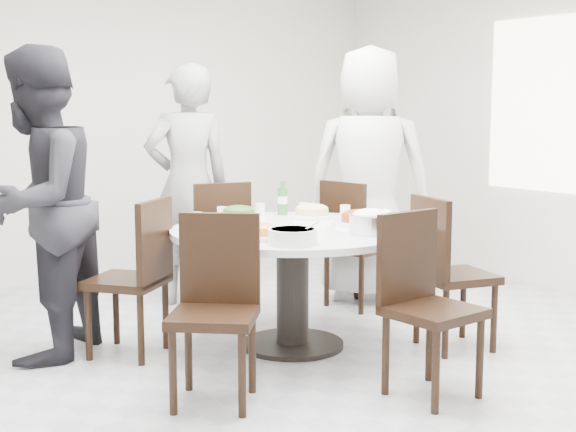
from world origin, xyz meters
TOP-DOWN VIEW (x-y plane):
  - floor at (0.00, 0.00)m, footprint 6.00×6.00m
  - wall_back at (0.00, 3.00)m, footprint 6.00×0.01m
  - dining_table at (0.35, 0.34)m, footprint 1.50×1.50m
  - chair_ne at (1.34, 0.89)m, footprint 0.48×0.48m
  - chair_n at (0.44, 1.47)m, footprint 0.50×0.50m
  - chair_nw at (-0.56, 0.78)m, footprint 0.59×0.59m
  - chair_sw at (-0.53, -0.22)m, footprint 0.59×0.59m
  - chair_s at (0.45, -0.78)m, footprint 0.45×0.45m
  - chair_se at (1.16, -0.25)m, footprint 0.51×0.51m
  - diner_right at (1.54, 1.02)m, footprint 1.11×1.10m
  - diner_middle at (0.36, 1.75)m, footprint 0.74×0.56m
  - diner_left at (-1.00, 1.02)m, footprint 1.13×1.12m
  - dish_greens at (0.26, 0.84)m, footprint 0.26×0.26m
  - dish_pale at (0.70, 0.62)m, footprint 0.28×0.28m
  - dish_orange at (-0.11, 0.54)m, footprint 0.27×0.27m
  - dish_redbrown at (0.76, 0.20)m, footprint 0.29×0.29m
  - dish_tofu at (-0.05, 0.13)m, footprint 0.27×0.27m
  - rice_bowl at (0.61, -0.09)m, footprint 0.26×0.26m
  - soup_bowl at (0.03, -0.11)m, footprint 0.27×0.27m
  - beverage_bottle at (0.64, 0.88)m, footprint 0.07×0.07m
  - tea_cups at (0.35, 0.93)m, footprint 0.07×0.07m
  - chopsticks at (0.33, 0.99)m, footprint 0.24×0.04m

SIDE VIEW (x-z plane):
  - floor at x=0.00m, z-range -0.01..0.01m
  - dining_table at x=0.35m, z-range 0.00..0.75m
  - chair_ne at x=1.34m, z-range 0.00..0.95m
  - chair_n at x=0.44m, z-range 0.00..0.95m
  - chair_nw at x=-0.56m, z-range 0.00..0.95m
  - chair_sw at x=-0.53m, z-range 0.00..0.95m
  - chair_s at x=0.45m, z-range 0.00..0.95m
  - chair_se at x=1.16m, z-range 0.00..0.95m
  - chopsticks at x=0.33m, z-range 0.75..0.76m
  - dish_greens at x=0.26m, z-range 0.75..0.82m
  - dish_tofu at x=-0.05m, z-range 0.75..0.82m
  - dish_redbrown at x=0.76m, z-range 0.75..0.82m
  - dish_orange at x=-0.11m, z-range 0.75..0.82m
  - dish_pale at x=0.70m, z-range 0.75..0.83m
  - tea_cups at x=0.35m, z-range 0.75..0.83m
  - soup_bowl at x=0.03m, z-range 0.75..0.83m
  - rice_bowl at x=0.61m, z-range 0.75..0.86m
  - beverage_bottle at x=0.64m, z-range 0.75..0.99m
  - diner_middle at x=0.36m, z-range 0.00..1.80m
  - diner_left at x=-1.00m, z-range 0.00..1.84m
  - diner_right at x=1.54m, z-range 0.00..1.94m
  - wall_back at x=0.00m, z-range 0.00..2.80m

